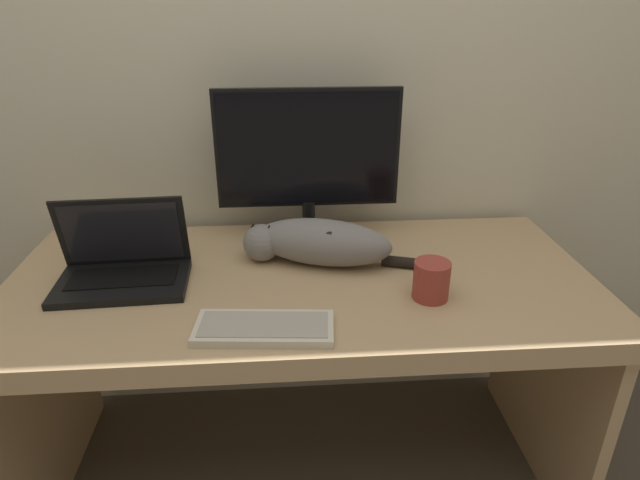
{
  "coord_description": "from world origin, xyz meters",
  "views": [
    {
      "loc": [
        -0.04,
        -0.94,
        1.46
      ],
      "look_at": [
        0.05,
        0.34,
        0.86
      ],
      "focal_mm": 30.0,
      "sensor_mm": 36.0,
      "label": 1
    }
  ],
  "objects_px": {
    "external_keyboard": "(264,328)",
    "coffee_mug": "(431,280)",
    "monitor": "(308,164)",
    "laptop": "(123,266)",
    "cat": "(316,241)"
  },
  "relations": [
    {
      "from": "laptop",
      "to": "coffee_mug",
      "type": "bearing_deg",
      "value": -12.65
    },
    {
      "from": "cat",
      "to": "laptop",
      "type": "bearing_deg",
      "value": -154.77
    },
    {
      "from": "external_keyboard",
      "to": "coffee_mug",
      "type": "height_order",
      "value": "coffee_mug"
    },
    {
      "from": "external_keyboard",
      "to": "coffee_mug",
      "type": "xyz_separation_m",
      "value": [
        0.43,
        0.12,
        0.04
      ]
    },
    {
      "from": "monitor",
      "to": "cat",
      "type": "distance_m",
      "value": 0.25
    },
    {
      "from": "monitor",
      "to": "laptop",
      "type": "xyz_separation_m",
      "value": [
        -0.52,
        -0.25,
        -0.2
      ]
    },
    {
      "from": "cat",
      "to": "coffee_mug",
      "type": "height_order",
      "value": "cat"
    },
    {
      "from": "laptop",
      "to": "cat",
      "type": "bearing_deg",
      "value": 5.37
    },
    {
      "from": "monitor",
      "to": "coffee_mug",
      "type": "distance_m",
      "value": 0.53
    },
    {
      "from": "monitor",
      "to": "coffee_mug",
      "type": "relative_size",
      "value": 5.45
    },
    {
      "from": "monitor",
      "to": "external_keyboard",
      "type": "bearing_deg",
      "value": -104.43
    },
    {
      "from": "coffee_mug",
      "to": "monitor",
      "type": "bearing_deg",
      "value": 127.0
    },
    {
      "from": "coffee_mug",
      "to": "external_keyboard",
      "type": "bearing_deg",
      "value": -163.74
    },
    {
      "from": "external_keyboard",
      "to": "laptop",
      "type": "bearing_deg",
      "value": 150.08
    },
    {
      "from": "laptop",
      "to": "coffee_mug",
      "type": "relative_size",
      "value": 3.47
    }
  ]
}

